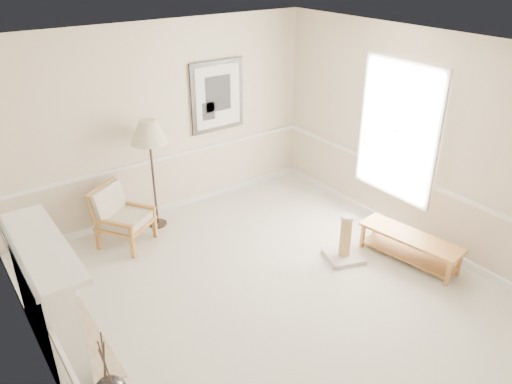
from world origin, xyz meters
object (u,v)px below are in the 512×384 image
Objects in this scene: floor_lamp at (149,135)px; bench at (410,244)px; armchair at (119,214)px; scratching_post at (345,245)px.

floor_lamp is 3.84m from bench.
floor_lamp reaches higher than bench.
scratching_post is at bearing -77.09° from armchair.
armchair reaches higher than bench.
floor_lamp is at bearing -20.74° from armchair.
floor_lamp is (0.62, 0.15, 0.99)m from armchair.
bench is 2.16× the size of scratching_post.
scratching_post is at bearing -53.93° from floor_lamp.
scratching_post is (-0.66, 0.54, -0.05)m from bench.
armchair is 1.40× the size of scratching_post.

